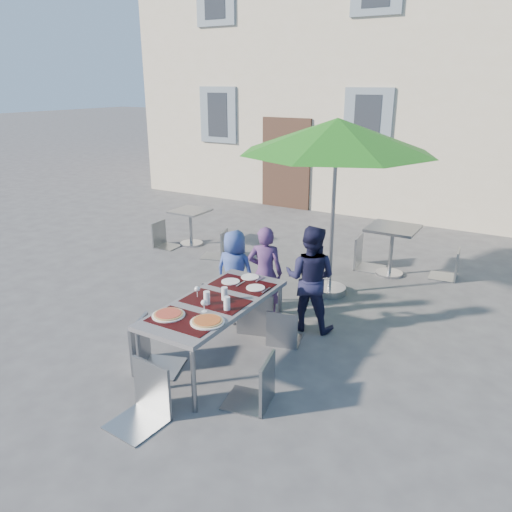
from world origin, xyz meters
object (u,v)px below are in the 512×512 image
Objects in this scene: child_1 at (265,273)px; bg_chair_l_1 at (366,233)px; chair_2 at (284,306)px; pizza_near_right at (207,321)px; dining_table at (216,306)px; pizza_near_left at (168,314)px; patio_umbrella at (337,137)px; cafe_table_1 at (392,241)px; chair_0 at (219,277)px; bg_chair_r_1 at (453,246)px; child_2 at (310,278)px; bg_chair_r_0 at (219,227)px; child_0 at (235,271)px; cafe_table_0 at (191,222)px; chair_3 at (147,316)px; chair_4 at (257,353)px; bg_chair_l_0 at (162,219)px; chair_5 at (141,361)px; chair_1 at (257,286)px.

child_1 is 1.21× the size of bg_chair_l_1.
pizza_near_right is at bearing -100.96° from chair_2.
pizza_near_left is (-0.20, -0.55, 0.07)m from dining_table.
child_1 is 1.46× the size of chair_2.
cafe_table_1 is (0.56, 1.22, -1.72)m from patio_umbrella.
chair_0 is 1.00× the size of bg_chair_r_1.
child_2 is at bearing 161.87° from child_1.
patio_umbrella is at bearing -12.34° from bg_chair_r_0.
bg_chair_r_1 is at bearing -136.01° from child_0.
pizza_near_left is 0.36× the size of bg_chair_r_0.
pizza_near_left is 4.37m from bg_chair_l_1.
cafe_table_0 is 0.66× the size of bg_chair_l_1.
bg_chair_l_1 is (2.45, 0.80, 0.06)m from bg_chair_r_0.
bg_chair_l_1 is at bearing 90.72° from chair_2.
cafe_table_0 is (-2.82, 2.04, -0.19)m from child_1.
bg_chair_l_1 is (-0.47, 0.10, 0.03)m from cafe_table_1.
dining_table reaches higher than cafe_table_0.
bg_chair_l_1 is (3.34, 0.47, 0.17)m from cafe_table_0.
chair_2 reaches higher than pizza_near_left.
chair_3 is (-0.57, -0.47, -0.07)m from dining_table.
chair_4 is 1.42× the size of cafe_table_0.
child_0 reaches higher than chair_0.
cafe_table_1 is (0.10, 4.13, 0.01)m from chair_4.
chair_2 is 3.05m from bg_chair_l_1.
bg_chair_l_0 reaches higher than pizza_near_left.
cafe_table_0 is at bearing -174.53° from cafe_table_1.
bg_chair_l_1 is at bearing -117.10° from child_0.
chair_4 is 1.03× the size of bg_chair_r_0.
patio_umbrella is at bearing 87.87° from pizza_near_right.
pizza_near_right reaches higher than cafe_table_0.
chair_5 is (-0.00, -1.19, -0.08)m from dining_table.
child_0 reaches higher than bg_chair_l_0.
chair_0 reaches higher than pizza_near_left.
child_2 is 3.00m from bg_chair_r_1.
pizza_near_left is 4.37m from cafe_table_1.
chair_1 is at bearing -13.49° from chair_0.
patio_umbrella reaches higher than pizza_near_left.
bg_chair_r_1 is at bearing 60.94° from chair_1.
chair_4 is 4.44m from bg_chair_r_0.
chair_5 is (-0.46, -1.92, 0.12)m from chair_2.
pizza_near_right is 0.25× the size of child_2.
pizza_near_right is 1.35m from chair_1.
chair_3 reaches higher than bg_chair_r_0.
chair_0 is 2.08m from chair_4.
pizza_near_right is 0.30× the size of child_0.
bg_chair_l_0 reaches higher than chair_2.
child_1 reaches higher than chair_1.
chair_0 is 1.07× the size of chair_2.
child_1 is 0.64m from child_2.
chair_4 is at bearing 1.23° from pizza_near_right.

